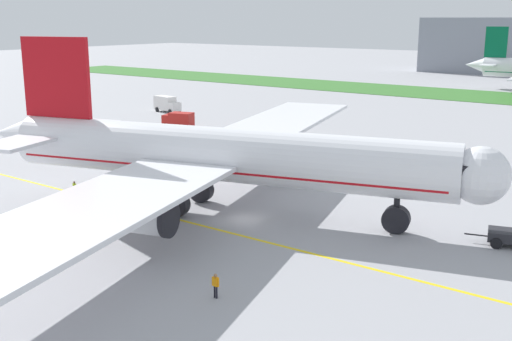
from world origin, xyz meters
TOP-DOWN VIEW (x-y plane):
  - ground_plane at (0.00, 0.00)m, footprint 600.00×600.00m
  - apron_taxi_line at (0.00, -3.74)m, footprint 280.00×0.36m
  - airliner_foreground at (-3.73, 0.12)m, footprint 50.13×81.27m
  - ground_crew_wingwalker_port at (8.75, -14.40)m, footprint 0.60×0.30m
  - ground_crew_marshaller_front at (-18.67, -4.49)m, footprint 0.54×0.36m
  - service_truck_baggage_loader at (-53.68, 44.40)m, footprint 6.45×3.14m
  - service_truck_catering_van at (-38.50, 31.69)m, footprint 5.42×3.74m

SIDE VIEW (x-z plane):
  - ground_plane at x=0.00m, z-range 0.00..0.00m
  - apron_taxi_line at x=0.00m, z-range 0.00..0.01m
  - ground_crew_marshaller_front at x=-18.67m, z-range 0.17..1.79m
  - ground_crew_wingwalker_port at x=8.75m, z-range 0.18..1.89m
  - service_truck_catering_van at x=-38.50m, z-range 0.14..2.88m
  - service_truck_baggage_loader at x=-53.68m, z-range 0.10..3.17m
  - airliner_foreground at x=-3.73m, z-range -2.58..13.53m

